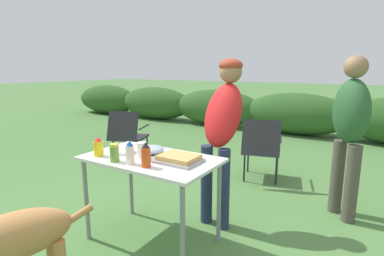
% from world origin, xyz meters
% --- Properties ---
extents(ground_plane, '(60.00, 60.00, 0.00)m').
position_xyz_m(ground_plane, '(0.00, 0.00, 0.00)').
color(ground_plane, '#4C7A3D').
extents(shrub_hedge, '(14.40, 0.90, 0.92)m').
position_xyz_m(shrub_hedge, '(0.00, 5.04, 0.46)').
color(shrub_hedge, '#2D5623').
rests_on(shrub_hedge, ground).
extents(folding_table, '(1.10, 0.64, 0.74)m').
position_xyz_m(folding_table, '(0.00, 0.00, 0.66)').
color(folding_table, silver).
rests_on(folding_table, ground).
extents(food_tray, '(0.33, 0.26, 0.06)m').
position_xyz_m(food_tray, '(0.26, 0.02, 0.77)').
color(food_tray, '#9E9EA3').
rests_on(food_tray, folding_table).
extents(plate_stack, '(0.25, 0.25, 0.03)m').
position_xyz_m(plate_stack, '(-0.30, 0.01, 0.75)').
color(plate_stack, white).
rests_on(plate_stack, folding_table).
extents(mixing_bowl, '(0.21, 0.21, 0.07)m').
position_xyz_m(mixing_bowl, '(-0.07, 0.10, 0.77)').
color(mixing_bowl, '#99B2CC').
rests_on(mixing_bowl, folding_table).
extents(paper_cup_stack, '(0.08, 0.08, 0.13)m').
position_xyz_m(paper_cup_stack, '(-0.05, -0.05, 0.80)').
color(paper_cup_stack, white).
rests_on(paper_cup_stack, folding_table).
extents(hot_sauce_bottle, '(0.07, 0.07, 0.19)m').
position_xyz_m(hot_sauce_bottle, '(0.13, -0.20, 0.83)').
color(hot_sauce_bottle, '#CC4214').
rests_on(hot_sauce_bottle, folding_table).
extents(mayo_bottle, '(0.07, 0.07, 0.18)m').
position_xyz_m(mayo_bottle, '(-0.02, -0.21, 0.83)').
color(mayo_bottle, silver).
rests_on(mayo_bottle, folding_table).
extents(relish_jar, '(0.07, 0.07, 0.14)m').
position_xyz_m(relish_jar, '(-0.17, -0.23, 0.81)').
color(relish_jar, olive).
rests_on(relish_jar, folding_table).
extents(mustard_bottle, '(0.08, 0.08, 0.16)m').
position_xyz_m(mustard_bottle, '(-0.40, -0.19, 0.82)').
color(mustard_bottle, yellow).
rests_on(mustard_bottle, folding_table).
extents(standing_person_in_red_jacket, '(0.40, 0.50, 1.54)m').
position_xyz_m(standing_person_in_red_jacket, '(0.33, 0.63, 0.96)').
color(standing_person_in_red_jacket, '#232D4C').
rests_on(standing_person_in_red_jacket, ground).
extents(standing_person_in_gray_fleece, '(0.47, 0.48, 1.57)m').
position_xyz_m(standing_person_in_gray_fleece, '(1.32, 1.34, 0.93)').
color(standing_person_in_gray_fleece, '#4C473D').
rests_on(standing_person_in_gray_fleece, ground).
extents(dog, '(0.46, 0.93, 0.73)m').
position_xyz_m(dog, '(-0.14, -1.09, 0.50)').
color(dog, '#B27A42').
rests_on(dog, ground).
extents(camp_chair_green_behind_table, '(0.60, 0.69, 0.83)m').
position_xyz_m(camp_chair_green_behind_table, '(0.31, 1.84, 0.47)').
color(camp_chair_green_behind_table, '#232328').
rests_on(camp_chair_green_behind_table, ground).
extents(camp_chair_near_hedge, '(0.64, 0.72, 0.83)m').
position_xyz_m(camp_chair_near_hedge, '(-1.69, 1.48, 0.47)').
color(camp_chair_near_hedge, '#232328').
rests_on(camp_chair_near_hedge, ground).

